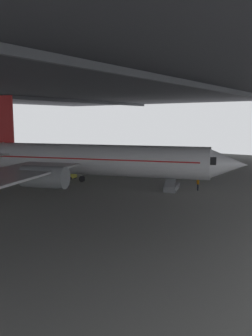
# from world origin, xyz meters

# --- Properties ---
(ground_plane) EXTENTS (110.00, 110.00, 0.00)m
(ground_plane) POSITION_xyz_m (0.00, 0.00, 0.00)
(ground_plane) COLOR gray
(hangar_structure) EXTENTS (121.00, 99.00, 15.03)m
(hangar_structure) POSITION_xyz_m (-0.05, 13.74, 14.41)
(hangar_structure) COLOR #4C4F54
(hangar_structure) RESTS_ON ground_plane
(airplane_main) EXTENTS (38.61, 38.88, 12.39)m
(airplane_main) POSITION_xyz_m (-0.43, 0.75, 3.62)
(airplane_main) COLOR white
(airplane_main) RESTS_ON ground_plane
(boarding_stairs) EXTENTS (4.61, 2.79, 4.85)m
(boarding_stairs) POSITION_xyz_m (3.92, -9.44, 0.75)
(boarding_stairs) COLOR slate
(boarding_stairs) RESTS_ON ground_plane
(crew_worker_by_stairs) EXTENTS (0.44, 0.40, 1.63)m
(crew_worker_by_stairs) POSITION_xyz_m (5.46, -12.36, 0.93)
(crew_worker_by_stairs) COLOR #232838
(crew_worker_by_stairs) RESTS_ON ground_plane
(baggage_tug) EXTENTS (1.54, 2.34, 0.90)m
(baggage_tug) POSITION_xyz_m (2.25, 7.50, 0.53)
(baggage_tug) COLOR yellow
(baggage_tug) RESTS_ON ground_plane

